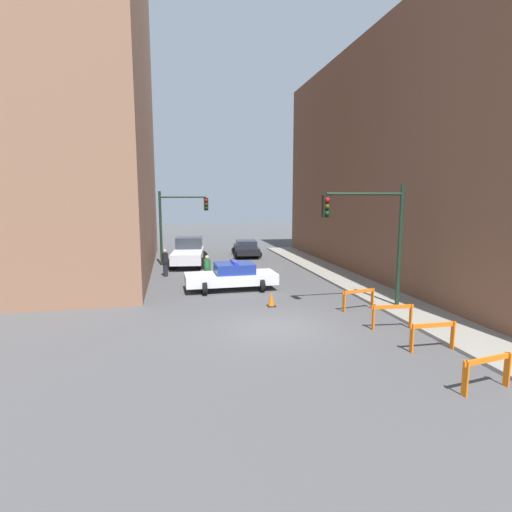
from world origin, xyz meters
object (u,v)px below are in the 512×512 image
Objects in this scene: traffic_light_near at (376,227)px; traffic_light_far at (176,217)px; white_truck at (189,252)px; barrier_front at (487,368)px; pedestrian_crossing at (207,270)px; barrier_mid at (433,332)px; barrier_back at (392,313)px; pedestrian_corner at (165,262)px; traffic_cone at (271,299)px; barrier_corner at (359,296)px; parked_car_near at (246,248)px; police_car at (232,276)px.

traffic_light_near is 1.00× the size of traffic_light_far.
white_truck is 21.58m from barrier_front.
barrier_mid is at bearing -22.39° from pedestrian_crossing.
traffic_light_near reaches higher than pedestrian_crossing.
barrier_mid is at bearing -95.69° from traffic_light_near.
barrier_back is at bearing -60.53° from white_truck.
white_truck reaches higher than pedestrian_corner.
pedestrian_corner is 18.42m from barrier_front.
pedestrian_corner is 1.05× the size of barrier_front.
white_truck is at bearing 107.29° from barrier_front.
traffic_light_far is 7.93× the size of traffic_cone.
barrier_back is 2.51m from barrier_corner.
parked_car_near reaches higher than barrier_front.
traffic_light_far reaches higher than police_car.
pedestrian_corner is (-2.28, 3.03, 0.00)m from pedestrian_crossing.
traffic_light_near reaches higher than pedestrian_corner.
barrier_corner is at bearing -61.33° from traffic_light_far.
police_car is at bearing -72.81° from traffic_light_far.
barrier_mid reaches higher than traffic_cone.
traffic_cone is (4.67, -7.91, -0.54)m from pedestrian_corner.
barrier_front is at bearing -96.54° from traffic_light_near.
traffic_light_far reaches higher than barrier_back.
traffic_light_far is at bearing 151.16° from pedestrian_corner.
barrier_front reaches higher than traffic_cone.
barrier_mid is at bearing -67.36° from traffic_light_far.
white_truck reaches higher than traffic_cone.
traffic_cone is at bearing 158.49° from barrier_corner.
pedestrian_crossing reaches higher than barrier_back.
pedestrian_crossing is at bearing 18.75° from pedestrian_corner.
traffic_light_near is 3.91m from barrier_back.
barrier_back is (1.89, -19.04, -0.06)m from parked_car_near.
pedestrian_crossing is at bearing -77.68° from white_truck.
pedestrian_crossing is at bearing 133.18° from barrier_corner.
police_car is 6.81m from barrier_corner.
pedestrian_crossing is 14.72m from barrier_front.
barrier_back is (5.97, -8.76, -0.24)m from pedestrian_crossing.
barrier_back is at bearing -148.37° from police_car.
traffic_light_far is 1.10× the size of police_car.
pedestrian_corner reaches higher than parked_car_near.
barrier_corner is 2.42× the size of traffic_cone.
pedestrian_crossing is at bearing -106.37° from parked_car_near.
traffic_light_far is at bearing -145.80° from parked_car_near.
pedestrian_corner is 2.53× the size of traffic_cone.
pedestrian_corner is 1.05× the size of barrier_corner.
pedestrian_corner is at bearing 133.63° from traffic_light_near.
traffic_light_near reaches higher than traffic_light_far.
traffic_light_near is 7.93× the size of traffic_cone.
barrier_back is (6.68, -15.79, -0.29)m from white_truck.
white_truck reaches higher than pedestrian_crossing.
barrier_corner is at bearing 23.11° from pedestrian_corner.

